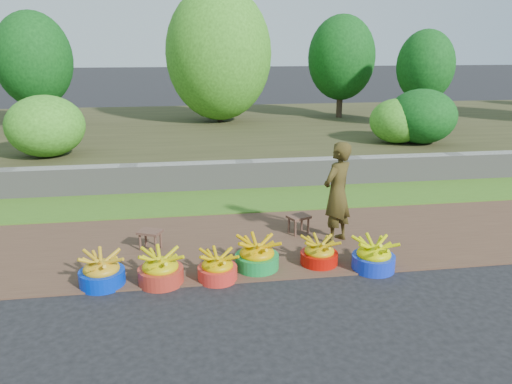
{
  "coord_description": "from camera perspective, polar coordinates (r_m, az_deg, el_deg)",
  "views": [
    {
      "loc": [
        -1.22,
        -5.4,
        2.77
      ],
      "look_at": [
        -0.19,
        1.3,
        0.75
      ],
      "focal_mm": 35.0,
      "sensor_mm": 36.0,
      "label": 1
    }
  ],
  "objects": [
    {
      "name": "grass_verge",
      "position": [
        9.16,
        -0.67,
        -0.89
      ],
      "size": [
        80.0,
        1.5,
        0.04
      ],
      "primitive_type": "cube",
      "color": "#40701D",
      "rests_on": "ground"
    },
    {
      "name": "stool_right",
      "position": [
        7.52,
        4.9,
        -3.12
      ],
      "size": [
        0.38,
        0.34,
        0.28
      ],
      "rotation": [
        0.0,
        0.0,
        0.4
      ],
      "color": "brown",
      "rests_on": "dirt_shoulder"
    },
    {
      "name": "basin_b",
      "position": [
        6.14,
        -10.86,
        -8.66
      ],
      "size": [
        0.54,
        0.54,
        0.41
      ],
      "color": "#A32B1E",
      "rests_on": "ground"
    },
    {
      "name": "vendor_woman",
      "position": [
        7.12,
        9.26,
        -0.1
      ],
      "size": [
        0.63,
        0.61,
        1.46
      ],
      "primitive_type": "imported",
      "rotation": [
        0.0,
        0.0,
        3.83
      ],
      "color": "black",
      "rests_on": "dirt_shoulder"
    },
    {
      "name": "earth_bank",
      "position": [
        14.67,
        -3.85,
        6.65
      ],
      "size": [
        80.0,
        10.0,
        0.5
      ],
      "primitive_type": "cube",
      "color": "#3A381D",
      "rests_on": "ground"
    },
    {
      "name": "stool_left",
      "position": [
        7.08,
        -12.01,
        -4.77
      ],
      "size": [
        0.38,
        0.34,
        0.27
      ],
      "rotation": [
        0.0,
        0.0,
        -0.43
      ],
      "color": "brown",
      "rests_on": "dirt_shoulder"
    },
    {
      "name": "basin_f",
      "position": [
        6.55,
        13.3,
        -7.16
      ],
      "size": [
        0.54,
        0.54,
        0.41
      ],
      "color": "#112CC4",
      "rests_on": "ground"
    },
    {
      "name": "basin_a",
      "position": [
        6.25,
        -17.23,
        -8.67
      ],
      "size": [
        0.54,
        0.54,
        0.4
      ],
      "color": "#012ABF",
      "rests_on": "ground"
    },
    {
      "name": "ground_plane",
      "position": [
        6.19,
        3.64,
        -10.02
      ],
      "size": [
        120.0,
        120.0,
        0.0
      ],
      "primitive_type": "plane",
      "color": "black",
      "rests_on": "ground"
    },
    {
      "name": "vegetation",
      "position": [
        14.99,
        13.2,
        14.74
      ],
      "size": [
        32.69,
        7.41,
        4.39
      ],
      "color": "#38271D",
      "rests_on": "earth_bank"
    },
    {
      "name": "dirt_shoulder",
      "position": [
        7.3,
        1.55,
        -5.62
      ],
      "size": [
        80.0,
        2.5,
        0.02
      ],
      "primitive_type": "cube",
      "color": "#4E3425",
      "rests_on": "ground"
    },
    {
      "name": "basin_d",
      "position": [
        6.38,
        0.11,
        -7.29
      ],
      "size": [
        0.56,
        0.56,
        0.41
      ],
      "color": "#138536",
      "rests_on": "ground"
    },
    {
      "name": "basin_e",
      "position": [
        6.56,
        7.23,
        -6.95
      ],
      "size": [
        0.49,
        0.49,
        0.36
      ],
      "color": "#AF0D04",
      "rests_on": "ground"
    },
    {
      "name": "retaining_wall",
      "position": [
        9.9,
        -1.36,
        1.98
      ],
      "size": [
        80.0,
        0.35,
        0.55
      ],
      "primitive_type": "cube",
      "color": "gray",
      "rests_on": "ground"
    },
    {
      "name": "basin_c",
      "position": [
        6.14,
        -4.43,
        -8.6
      ],
      "size": [
        0.48,
        0.48,
        0.36
      ],
      "color": "red",
      "rests_on": "ground"
    }
  ]
}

